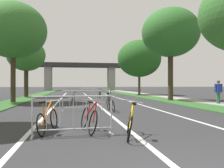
{
  "coord_description": "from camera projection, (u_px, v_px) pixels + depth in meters",
  "views": [
    {
      "loc": [
        -1.61,
        -2.65,
        1.33
      ],
      "look_at": [
        0.94,
        12.6,
        1.39
      ],
      "focal_mm": 36.87,
      "sensor_mm": 36.0,
      "label": 1
    }
  ],
  "objects": [
    {
      "name": "crowd_barrier_nearest",
      "position": [
        73.0,
        116.0,
        5.98
      ],
      "size": [
        2.12,
        0.55,
        1.05
      ],
      "rotation": [
        0.0,
        0.0,
        0.05
      ],
      "color": "#ADADB2",
      "rests_on": "ground"
    },
    {
      "name": "grass_verge_left",
      "position": [
        35.0,
        96.0,
        27.57
      ],
      "size": [
        2.09,
        63.73,
        0.05
      ],
      "primitive_type": "cube",
      "color": "#2D5B26",
      "rests_on": "ground"
    },
    {
      "name": "crowd_barrier_second",
      "position": [
        83.0,
        101.0,
        11.76
      ],
      "size": [
        2.12,
        0.55,
        1.05
      ],
      "rotation": [
        0.0,
        0.0,
        0.05
      ],
      "color": "#ADADB2",
      "rests_on": "ground"
    },
    {
      "name": "bicycle_silver_5",
      "position": [
        73.0,
        98.0,
        16.96
      ],
      "size": [
        0.55,
        1.62,
        0.91
      ],
      "rotation": [
        0.0,
        0.0,
        0.1
      ],
      "color": "black",
      "rests_on": "ground"
    },
    {
      "name": "grass_verge_right",
      "position": [
        135.0,
        95.0,
        29.61
      ],
      "size": [
        2.09,
        63.73,
        0.05
      ],
      "primitive_type": "cube",
      "color": "#2D5B26",
      "rests_on": "ground"
    },
    {
      "name": "crowd_barrier_third",
      "position": [
        83.0,
        96.0,
        17.51
      ],
      "size": [
        2.11,
        0.5,
        1.05
      ],
      "rotation": [
        0.0,
        0.0,
        0.03
      ],
      "color": "#ADADB2",
      "rests_on": "ground"
    },
    {
      "name": "overpass_bridge",
      "position": [
        80.0,
        71.0,
        54.84
      ],
      "size": [
        20.54,
        3.42,
        6.51
      ],
      "color": "#2D2D30",
      "rests_on": "ground"
    },
    {
      "name": "tree_left_pine_near",
      "position": [
        26.0,
        55.0,
        24.67
      ],
      "size": [
        4.02,
        4.02,
        6.25
      ],
      "color": "#3D2D1E",
      "rests_on": "ground"
    },
    {
      "name": "bicycle_white_1",
      "position": [
        109.0,
        94.0,
        23.1
      ],
      "size": [
        0.46,
        1.72,
        0.96
      ],
      "rotation": [
        0.0,
        0.0,
        0.04
      ],
      "color": "black",
      "rests_on": "ground"
    },
    {
      "name": "tree_right_cypress_far",
      "position": [
        139.0,
        59.0,
        29.87
      ],
      "size": [
        5.64,
        5.64,
        7.16
      ],
      "color": "#4C3823",
      "rests_on": "ground"
    },
    {
      "name": "crowd_barrier_fourth",
      "position": [
        92.0,
        93.0,
        23.4
      ],
      "size": [
        2.11,
        0.52,
        1.05
      ],
      "rotation": [
        0.0,
        0.0,
        -0.04
      ],
      "color": "#ADADB2",
      "rests_on": "ground"
    },
    {
      "name": "bicycle_orange_6",
      "position": [
        48.0,
        120.0,
        6.4
      ],
      "size": [
        0.52,
        1.65,
        0.89
      ],
      "rotation": [
        0.0,
        0.0,
        -0.22
      ],
      "color": "black",
      "rests_on": "ground"
    },
    {
      "name": "bicycle_yellow_3",
      "position": [
        130.0,
        123.0,
        5.81
      ],
      "size": [
        0.73,
        1.59,
        0.94
      ],
      "rotation": [
        0.0,
        0.0,
        -0.23
      ],
      "color": "black",
      "rests_on": "ground"
    },
    {
      "name": "sidewalk_path_right",
      "position": [
        149.0,
        95.0,
        29.93
      ],
      "size": [
        1.78,
        63.73,
        0.08
      ],
      "primitive_type": "cube",
      "color": "gray",
      "rests_on": "ground"
    },
    {
      "name": "pedestrian_in_red_jacket",
      "position": [
        218.0,
        90.0,
        15.5
      ],
      "size": [
        0.59,
        0.38,
        1.66
      ],
      "rotation": [
        0.0,
        0.0,
        0.26
      ],
      "color": "#33723F",
      "rests_on": "ground"
    },
    {
      "name": "lane_stripe_right_lane",
      "position": [
        122.0,
        99.0,
        21.52
      ],
      "size": [
        0.14,
        36.87,
        0.01
      ],
      "primitive_type": "cube",
      "color": "silver",
      "rests_on": "ground"
    },
    {
      "name": "tree_left_oak_mid",
      "position": [
        13.0,
        30.0,
        16.94
      ],
      "size": [
        4.88,
        4.88,
        7.45
      ],
      "color": "#3D2D1E",
      "rests_on": "ground"
    },
    {
      "name": "tree_right_maple_mid",
      "position": [
        170.0,
        33.0,
        19.23
      ],
      "size": [
        4.8,
        4.8,
        7.76
      ],
      "color": "#3D2D1E",
      "rests_on": "ground"
    },
    {
      "name": "bicycle_black_4",
      "position": [
        110.0,
        104.0,
        11.63
      ],
      "size": [
        0.43,
        1.67,
        0.92
      ],
      "rotation": [
        0.0,
        0.0,
        3.21
      ],
      "color": "black",
      "rests_on": "ground"
    },
    {
      "name": "bicycle_red_0",
      "position": [
        89.0,
        119.0,
        6.48
      ],
      "size": [
        0.64,
        1.63,
        0.94
      ],
      "rotation": [
        0.0,
        0.0,
        3.32
      ],
      "color": "black",
      "rests_on": "ground"
    },
    {
      "name": "lane_stripe_left_lane",
      "position": [
        60.0,
        100.0,
        20.59
      ],
      "size": [
        0.14,
        36.87,
        0.01
      ],
      "primitive_type": "cube",
      "color": "silver",
      "rests_on": "ground"
    },
    {
      "name": "bicycle_green_2",
      "position": [
        100.0,
        94.0,
        23.92
      ],
      "size": [
        0.48,
        1.65,
        0.99
      ],
      "rotation": [
        0.0,
        0.0,
        3.13
      ],
      "color": "black",
      "rests_on": "ground"
    },
    {
      "name": "lane_stripe_center",
      "position": [
        91.0,
        99.0,
        21.05
      ],
      "size": [
        0.14,
        36.87,
        0.01
      ],
      "primitive_type": "cube",
      "color": "silver",
      "rests_on": "ground"
    }
  ]
}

